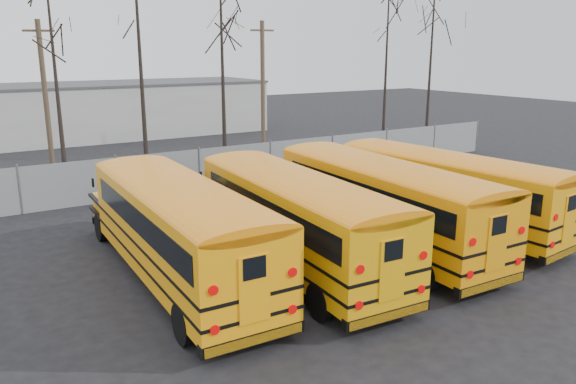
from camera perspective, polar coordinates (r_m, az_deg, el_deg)
ground at (r=17.95m, az=6.65°, el=-7.65°), size 120.00×120.00×0.00m
fence at (r=27.63m, az=-8.96°, el=2.30°), size 40.00×0.04×2.00m
distant_building at (r=46.86m, az=-16.54°, el=8.04°), size 22.00×8.00×4.00m
bus_a at (r=16.53m, az=-11.26°, el=-3.08°), size 2.87×11.19×3.11m
bus_b at (r=17.34m, az=0.44°, el=-2.05°), size 3.16×11.08×3.07m
bus_c at (r=19.34m, az=9.28°, el=-0.43°), size 2.92×11.20×3.11m
bus_d at (r=21.80m, az=15.49°, el=0.75°), size 3.56×10.92×3.01m
utility_pole_left at (r=30.24m, az=-23.37°, el=8.36°), size 1.40×0.53×8.06m
utility_pole_right at (r=34.21m, az=-2.57°, el=10.26°), size 1.48×0.26×8.28m
tree_1 at (r=26.99m, az=-22.39°, el=9.32°), size 0.26×0.26×9.64m
tree_2 at (r=29.83m, az=-14.81°, el=13.19°), size 0.26×0.26×12.64m
tree_3 at (r=31.51m, az=-6.67°, el=12.22°), size 0.26×0.26×11.13m
tree_4 at (r=36.42m, az=9.91°, el=12.03°), size 0.26×0.26×10.67m
tree_5 at (r=40.66m, az=14.31°, el=13.12°), size 0.26×0.26×12.22m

